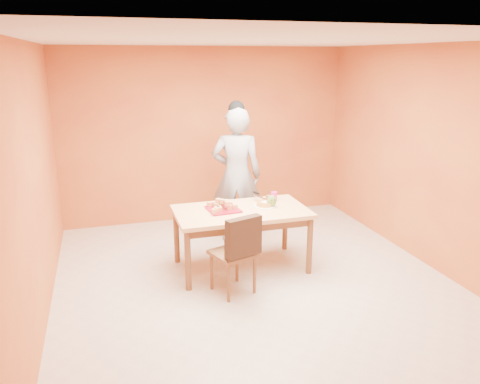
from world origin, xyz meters
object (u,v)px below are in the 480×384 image
object	(u,v)px
person	(237,175)
dining_chair	(233,252)
egg_ornament	(272,201)
red_dinner_plate	(223,205)
dining_table	(241,217)
checker_tin	(270,197)
sponge_cake	(265,204)
pastry_platter	(223,209)
magenta_glass	(274,196)

from	to	relation	value
person	dining_chair	bearing A→B (deg)	91.02
egg_ornament	red_dinner_plate	bearing A→B (deg)	142.02
dining_table	checker_tin	bearing A→B (deg)	34.85
dining_table	red_dinner_plate	xyz separation A→B (m)	(-0.16, 0.24, 0.10)
dining_chair	person	world-z (taller)	person
dining_table	checker_tin	distance (m)	0.62
person	red_dinner_plate	distance (m)	0.80
dining_chair	sponge_cake	world-z (taller)	dining_chair
pastry_platter	red_dinner_plate	world-z (taller)	pastry_platter
sponge_cake	checker_tin	distance (m)	0.36
dining_table	pastry_platter	distance (m)	0.24
pastry_platter	sponge_cake	size ratio (longest dim) A/B	1.83
checker_tin	person	bearing A→B (deg)	116.34
pastry_platter	magenta_glass	xyz separation A→B (m)	(0.73, 0.20, 0.05)
sponge_cake	egg_ornament	bearing A→B (deg)	-33.15
magenta_glass	pastry_platter	bearing A→B (deg)	-164.80
dining_chair	person	size ratio (longest dim) A/B	0.49
pastry_platter	checker_tin	bearing A→B (deg)	23.09
person	checker_tin	distance (m)	0.67
dining_table	egg_ornament	xyz separation A→B (m)	(0.39, -0.01, 0.17)
person	magenta_glass	size ratio (longest dim) A/B	16.74
pastry_platter	checker_tin	world-z (taller)	checker_tin
pastry_platter	red_dinner_plate	bearing A→B (deg)	74.44
dining_chair	pastry_platter	bearing A→B (deg)	67.10
sponge_cake	checker_tin	size ratio (longest dim) A/B	1.77
egg_ornament	magenta_glass	size ratio (longest dim) A/B	1.33
egg_ornament	checker_tin	distance (m)	0.38
person	pastry_platter	distance (m)	1.00
person	checker_tin	size ratio (longest dim) A/B	16.95
dining_table	sponge_cake	bearing A→B (deg)	7.20
dining_chair	red_dinner_plate	size ratio (longest dim) A/B	4.03
pastry_platter	egg_ornament	bearing A→B (deg)	-5.08
pastry_platter	red_dinner_plate	xyz separation A→B (m)	(0.05, 0.20, -0.00)
person	egg_ornament	size ratio (longest dim) A/B	12.58
magenta_glass	checker_tin	bearing A→B (deg)	95.48
dining_chair	checker_tin	xyz separation A→B (m)	(0.77, 0.94, 0.29)
dining_chair	egg_ornament	world-z (taller)	dining_chair
sponge_cake	dining_table	bearing A→B (deg)	-172.80
red_dinner_plate	magenta_glass	xyz separation A→B (m)	(0.67, -0.00, 0.05)
magenta_glass	dining_table	bearing A→B (deg)	-154.73
red_dinner_plate	person	bearing A→B (deg)	61.59
dining_table	sponge_cake	size ratio (longest dim) A/B	8.06
dining_table	checker_tin	xyz separation A→B (m)	(0.50, 0.35, 0.11)
pastry_platter	sponge_cake	world-z (taller)	sponge_cake
sponge_cake	pastry_platter	bearing A→B (deg)	179.44
magenta_glass	checker_tin	size ratio (longest dim) A/B	1.01
pastry_platter	red_dinner_plate	distance (m)	0.20
dining_chair	person	distance (m)	1.66
dining_table	sponge_cake	distance (m)	0.34
sponge_cake	magenta_glass	distance (m)	0.28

